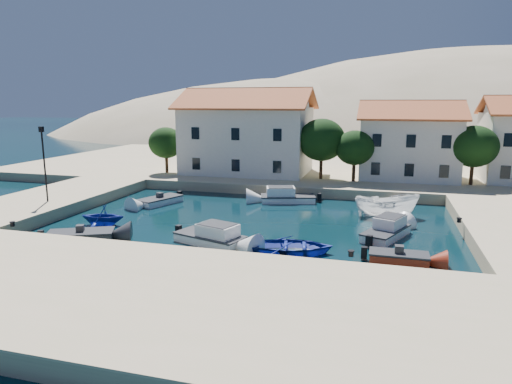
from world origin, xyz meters
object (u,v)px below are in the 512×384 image
(cabin_cruiser_south, at_px, (210,236))
(rowboat_south, at_px, (291,253))
(building_mid, at_px, (409,139))
(boat_east, at_px, (386,216))
(lamppost, at_px, (44,157))
(cabin_cruiser_east, at_px, (386,231))
(building_left, at_px, (247,130))

(cabin_cruiser_south, bearing_deg, rowboat_south, 13.94)
(building_mid, height_order, boat_east, building_mid)
(rowboat_south, bearing_deg, building_mid, -28.08)
(lamppost, distance_m, cabin_cruiser_east, 27.68)
(lamppost, bearing_deg, cabin_cruiser_east, 0.60)
(building_mid, height_order, lamppost, building_mid)
(building_mid, relative_size, lamppost, 1.69)
(building_mid, xyz_separation_m, rowboat_south, (-7.82, -25.61, -5.22))
(building_left, distance_m, rowboat_south, 27.28)
(lamppost, bearing_deg, building_mid, 35.45)
(cabin_cruiser_east, distance_m, boat_east, 6.17)
(lamppost, xyz_separation_m, boat_east, (27.40, 6.44, -4.75))
(lamppost, xyz_separation_m, cabin_cruiser_south, (16.15, -4.18, -4.28))
(boat_east, bearing_deg, building_left, 35.77)
(lamppost, xyz_separation_m, cabin_cruiser_east, (27.35, 0.29, -4.28))
(boat_east, bearing_deg, cabin_cruiser_east, 165.79)
(rowboat_south, relative_size, boat_east, 0.99)
(building_left, height_order, rowboat_south, building_left)
(building_left, height_order, boat_east, building_left)
(building_mid, relative_size, rowboat_south, 2.03)
(cabin_cruiser_east, bearing_deg, building_left, 61.38)
(building_left, relative_size, cabin_cruiser_south, 2.84)
(building_left, xyz_separation_m, cabin_cruiser_east, (15.85, -19.71, -5.46))
(building_left, xyz_separation_m, building_mid, (18.00, 1.00, -0.71))
(rowboat_south, bearing_deg, building_left, 11.38)
(building_left, xyz_separation_m, boat_east, (15.90, -13.56, -5.94))
(building_mid, bearing_deg, building_left, -176.82)
(building_left, height_order, cabin_cruiser_east, building_left)
(lamppost, distance_m, boat_east, 28.54)
(building_left, distance_m, building_mid, 18.04)
(building_left, xyz_separation_m, lamppost, (-11.50, -20.00, -1.18))
(cabin_cruiser_south, relative_size, rowboat_south, 1.00)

